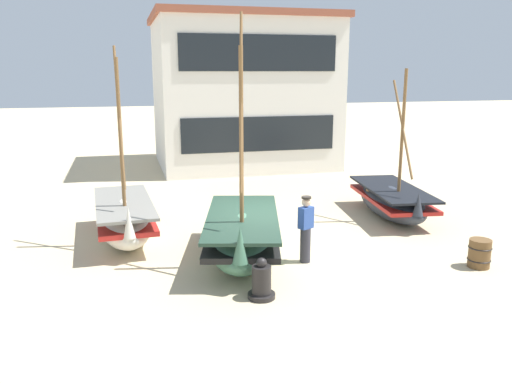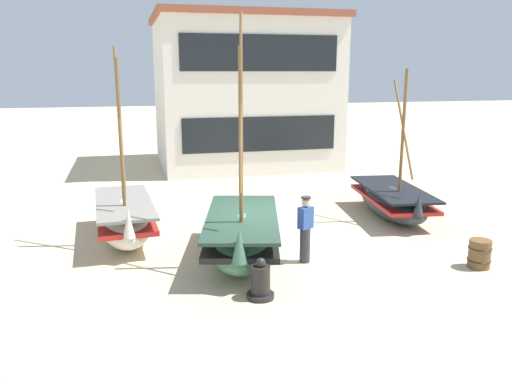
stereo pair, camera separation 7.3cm
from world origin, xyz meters
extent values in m
plane|color=#CCB78E|center=(0.00, 0.00, 0.00)|extent=(120.00, 120.00, 0.00)
ellipsoid|color=#2D333D|center=(4.91, 2.29, 0.49)|extent=(2.12, 4.35, 0.97)
cube|color=red|center=(4.91, 2.29, 0.61)|extent=(2.11, 4.19, 0.12)
cube|color=black|center=(4.91, 2.29, 0.93)|extent=(2.15, 4.27, 0.07)
cone|color=#2D333D|center=(4.64, 0.30, 0.92)|extent=(0.35, 0.35, 0.68)
cylinder|color=brown|center=(4.84, 1.77, 2.71)|extent=(0.10, 0.10, 4.05)
cylinder|color=brown|center=(4.84, 1.77, 2.96)|extent=(0.33, 1.93, 2.85)
cube|color=brown|center=(4.95, 2.60, 0.83)|extent=(1.50, 0.36, 0.06)
ellipsoid|color=#427056|center=(-0.69, -0.33, 0.57)|extent=(2.73, 4.65, 1.14)
cube|color=black|center=(-0.69, -0.33, 0.71)|extent=(2.70, 4.49, 0.14)
cube|color=#243D2F|center=(-0.69, -0.33, 1.10)|extent=(2.75, 4.58, 0.08)
cone|color=#427056|center=(-1.21, -2.36, 1.08)|extent=(0.42, 0.42, 0.80)
cylinder|color=brown|center=(-0.83, -0.86, 3.00)|extent=(0.10, 0.10, 4.41)
cylinder|color=brown|center=(-0.83, -0.86, 4.00)|extent=(0.43, 1.45, 4.00)
cube|color=brown|center=(-0.61, -0.01, 0.97)|extent=(1.62, 0.55, 0.06)
ellipsoid|color=silver|center=(-3.56, 2.01, 0.56)|extent=(1.69, 4.24, 1.12)
cube|color=red|center=(-3.56, 2.01, 0.70)|extent=(1.70, 4.08, 0.13)
cube|color=gray|center=(-3.56, 2.01, 1.08)|extent=(1.73, 4.16, 0.08)
cone|color=silver|center=(-3.45, 0.01, 1.06)|extent=(0.31, 0.31, 0.78)
cylinder|color=brown|center=(-3.53, 1.49, 2.89)|extent=(0.10, 0.10, 4.21)
cylinder|color=brown|center=(-3.53, 1.49, 3.50)|extent=(0.14, 1.27, 3.63)
cube|color=brown|center=(-3.58, 2.32, 0.95)|extent=(1.40, 0.24, 0.06)
cylinder|color=#33333D|center=(0.77, -0.94, 0.44)|extent=(0.26, 0.26, 0.88)
cube|color=#2D4C99|center=(0.77, -0.94, 1.15)|extent=(0.42, 0.36, 0.54)
sphere|color=beige|center=(0.77, -0.94, 1.54)|extent=(0.22, 0.22, 0.22)
cylinder|color=#2D2823|center=(0.77, -0.94, 1.66)|extent=(0.24, 0.24, 0.05)
cylinder|color=black|center=(-0.83, -2.70, 0.05)|extent=(0.59, 0.59, 0.10)
cylinder|color=black|center=(-0.83, -2.70, 0.40)|extent=(0.41, 0.41, 0.61)
sphere|color=black|center=(-0.83, -2.70, 0.78)|extent=(0.23, 0.23, 0.23)
cylinder|color=brown|center=(4.74, -2.32, 0.35)|extent=(0.52, 0.52, 0.70)
torus|color=black|center=(4.74, -2.32, 0.50)|extent=(0.56, 0.56, 0.03)
torus|color=black|center=(4.74, -2.32, 0.20)|extent=(0.56, 0.56, 0.03)
cube|color=white|center=(2.41, 13.20, 3.49)|extent=(8.31, 6.84, 6.98)
cube|color=brown|center=(2.41, 13.20, 7.13)|extent=(8.65, 7.11, 0.30)
cube|color=black|center=(2.41, 9.75, 1.92)|extent=(6.98, 0.06, 1.54)
cube|color=black|center=(2.41, 9.75, 5.41)|extent=(6.98, 0.06, 1.54)
camera|label=1|loc=(-3.46, -12.44, 4.66)|focal=36.28mm
camera|label=2|loc=(-3.39, -12.46, 4.66)|focal=36.28mm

